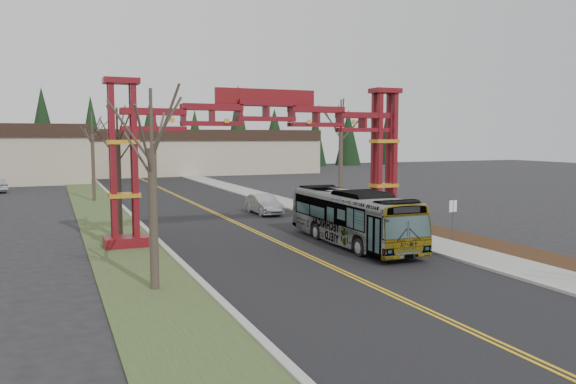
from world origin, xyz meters
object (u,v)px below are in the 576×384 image
bare_tree_right_far (341,129)px  street_sign (453,212)px  barrel_mid (395,219)px  silver_sedan (264,204)px  gateway_arch (266,135)px  barrel_south (410,224)px  bare_tree_median_far (92,134)px  bare_tree_median_mid (118,145)px  barrel_north (370,212)px  retail_building_east (191,151)px  bare_tree_median_near (152,149)px  transit_bus (352,217)px

bare_tree_right_far → street_sign: (-1.02, -15.09, -4.81)m
street_sign → barrel_mid: 6.02m
bare_tree_right_far → barrel_mid: bearing=-95.4°
silver_sedan → bare_tree_right_far: 8.81m
gateway_arch → silver_sedan: bearing=70.4°
silver_sedan → barrel_mid: 10.74m
street_sign → barrel_south: 4.07m
gateway_arch → barrel_south: gateway_arch is taller
bare_tree_right_far → bare_tree_median_far: bearing=142.4°
barrel_mid → bare_tree_median_far: bearing=126.6°
bare_tree_median_mid → barrel_north: bearing=4.2°
silver_sedan → bare_tree_median_mid: 14.03m
bare_tree_median_far → barrel_north: 26.74m
retail_building_east → barrel_mid: (-0.87, -61.61, -2.98)m
bare_tree_median_mid → bare_tree_median_far: bare_tree_median_far is taller
bare_tree_median_near → barrel_mid: 20.16m
gateway_arch → bare_tree_median_mid: size_ratio=2.42×
retail_building_east → barrel_mid: bearing=-90.8°
transit_bus → barrel_north: (5.88, 7.83, -1.00)m
barrel_north → barrel_mid: bearing=-93.8°
gateway_arch → transit_bus: (3.48, -4.00, -4.48)m
gateway_arch → bare_tree_right_far: 13.82m
bare_tree_median_near → bare_tree_median_mid: 11.67m
silver_sedan → barrel_mid: size_ratio=4.30×
retail_building_east → bare_tree_median_far: size_ratio=4.64×
retail_building_east → barrel_north: 58.21m
gateway_arch → bare_tree_median_mid: 8.42m
silver_sedan → bare_tree_median_far: bearing=128.9°
barrel_north → gateway_arch: bearing=-157.8°
transit_bus → bare_tree_median_mid: 13.79m
bare_tree_right_far → barrel_north: (-0.64, -5.69, -6.00)m
street_sign → silver_sedan: bearing=110.7°
gateway_arch → barrel_mid: 10.64m
bare_tree_median_mid → barrel_south: size_ratio=7.81×
street_sign → barrel_south: bearing=90.8°
silver_sedan → bare_tree_median_mid: bearing=-149.0°
bare_tree_median_mid → bare_tree_right_far: bare_tree_right_far is taller
bare_tree_median_mid → barrel_south: (16.92, -4.23, -4.94)m
bare_tree_median_near → bare_tree_median_far: bearing=90.0°
bare_tree_median_mid → barrel_mid: 17.95m
silver_sedan → street_sign: (5.64, -14.95, 0.95)m
retail_building_east → bare_tree_right_far: bare_tree_right_far is taller
barrel_south → retail_building_east: bearing=89.0°
retail_building_east → street_sign: size_ratio=16.10×
street_sign → barrel_north: bearing=87.6°
bare_tree_median_mid → bare_tree_median_far: size_ratio=0.92×
barrel_mid → barrel_south: bearing=-95.8°
bare_tree_median_far → bare_tree_median_near: bearing=-90.0°
bare_tree_median_mid → barrel_north: 18.09m
bare_tree_right_far → street_sign: size_ratio=3.75×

